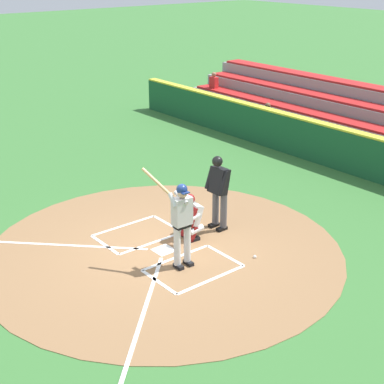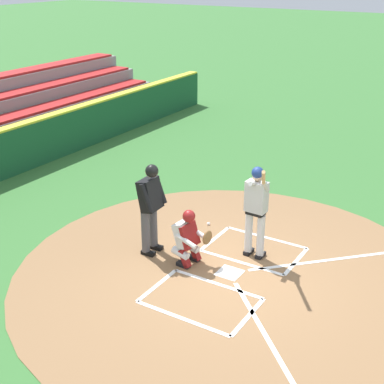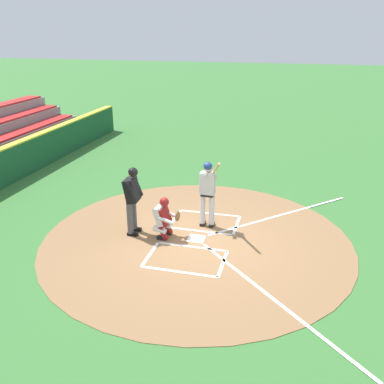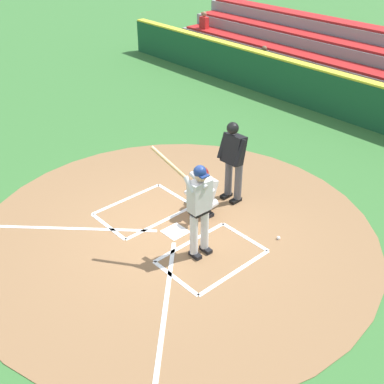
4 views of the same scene
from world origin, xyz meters
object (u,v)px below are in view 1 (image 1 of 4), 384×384
(baseball, at_px, (255,257))
(batter, at_px, (181,219))
(plate_umpire, at_px, (219,187))
(catcher, at_px, (191,216))

(baseball, bearing_deg, batter, 63.08)
(batter, bearing_deg, plate_umpire, -63.79)
(batter, distance_m, catcher, 1.40)
(batter, xyz_separation_m, baseball, (-0.74, -1.45, -1.06))
(catcher, distance_m, baseball, 1.78)
(catcher, bearing_deg, plate_umpire, -89.25)
(batter, distance_m, baseball, 1.95)
(plate_umpire, relative_size, baseball, 25.20)
(batter, relative_size, baseball, 28.76)
(catcher, height_order, baseball, catcher)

